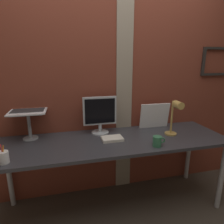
% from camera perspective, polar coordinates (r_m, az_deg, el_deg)
% --- Properties ---
extents(ground_plane, '(6.00, 6.00, 0.00)m').
position_cam_1_polar(ground_plane, '(2.25, 1.51, -26.44)').
color(ground_plane, '#4C4238').
extents(brick_wall_back, '(3.49, 0.16, 2.50)m').
position_cam_1_polar(brick_wall_back, '(2.12, -1.23, 8.40)').
color(brick_wall_back, brown).
rests_on(brick_wall_back, ground_plane).
extents(desk, '(2.21, 0.66, 0.76)m').
position_cam_1_polar(desk, '(1.90, 0.72, -10.10)').
color(desk, '#333338').
rests_on(desk, ground_plane).
extents(monitor, '(0.34, 0.18, 0.39)m').
position_cam_1_polar(monitor, '(1.97, -3.64, -0.34)').
color(monitor, '#ADB2B7').
rests_on(monitor, desk).
extents(laptop_stand, '(0.28, 0.22, 0.27)m').
position_cam_1_polar(laptop_stand, '(1.99, -23.46, -2.54)').
color(laptop_stand, gray).
rests_on(laptop_stand, desk).
extents(laptop, '(0.33, 0.32, 0.22)m').
position_cam_1_polar(laptop, '(2.03, -23.56, 1.98)').
color(laptop, white).
rests_on(laptop, laptop_stand).
extents(whiteboard_panel, '(0.34, 0.06, 0.28)m').
position_cam_1_polar(whiteboard_panel, '(2.21, 12.53, -1.09)').
color(whiteboard_panel, white).
rests_on(whiteboard_panel, desk).
extents(desk_lamp, '(0.12, 0.20, 0.37)m').
position_cam_1_polar(desk_lamp, '(1.98, 18.22, -0.71)').
color(desk_lamp, tan).
rests_on(desk_lamp, desk).
extents(pen_cup, '(0.07, 0.07, 0.15)m').
position_cam_1_polar(pen_cup, '(1.66, -29.51, -11.62)').
color(pen_cup, white).
rests_on(pen_cup, desk).
extents(coffee_mug, '(0.12, 0.08, 0.09)m').
position_cam_1_polar(coffee_mug, '(1.76, 13.33, -8.45)').
color(coffee_mug, '#33724C').
rests_on(coffee_mug, desk).
extents(paper_clutter_stack, '(0.20, 0.14, 0.03)m').
position_cam_1_polar(paper_clutter_stack, '(1.86, 0.06, -7.90)').
color(paper_clutter_stack, silver).
rests_on(paper_clutter_stack, desk).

